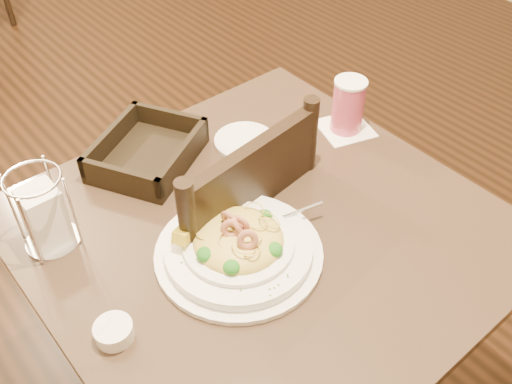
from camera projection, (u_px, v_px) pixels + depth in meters
main_table at (261, 295)px, 1.34m from camera, size 0.90×0.90×0.75m
dining_chair_near at (217, 251)px, 1.46m from camera, size 0.47×0.47×0.93m
pasta_bowl at (238, 245)px, 1.10m from camera, size 0.37×0.33×0.11m
drink_glass at (348, 106)px, 1.38m from camera, size 0.15×0.15×0.14m
bread_basket at (148, 153)px, 1.32m from camera, size 0.31×0.30×0.07m
napkin_caddy at (45, 215)px, 1.10m from camera, size 0.11×0.11×0.17m
side_plate at (245, 141)px, 1.38m from camera, size 0.20×0.20×0.01m
butter_ramekin at (114, 332)px, 0.98m from camera, size 0.08×0.08×0.03m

